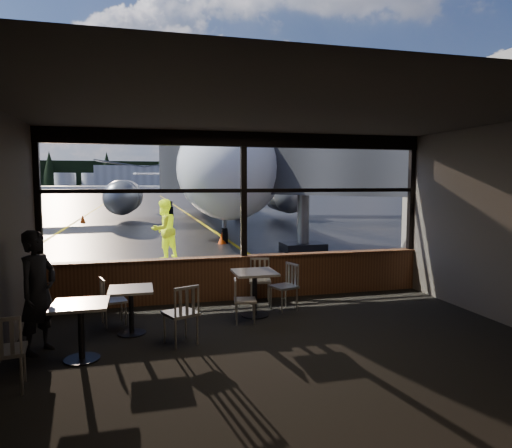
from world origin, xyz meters
name	(u,v)px	position (x,y,z in m)	size (l,w,h in m)	color
ground_plane	(147,191)	(0.00, 120.00, 0.00)	(520.00, 520.00, 0.00)	black
carpet_floor	(289,348)	(0.00, -3.00, 0.01)	(8.00, 6.00, 0.01)	black
ceiling	(290,110)	(0.00, -3.00, 3.50)	(8.00, 6.00, 0.04)	#38332D
wall_back	(406,271)	(0.00, -6.00, 1.75)	(8.00, 0.04, 3.50)	#4E463F
window_sill	(244,278)	(0.00, 0.00, 0.45)	(8.00, 0.28, 0.90)	#4E2B17
window_header	(243,139)	(0.00, 0.00, 3.35)	(8.00, 0.18, 0.30)	black
mullion_left	(37,197)	(-3.95, 0.00, 2.20)	(0.12, 0.12, 2.60)	black
mullion_centre	(244,195)	(0.00, 0.00, 2.20)	(0.12, 0.12, 2.60)	black
mullion_right	(411,194)	(3.95, 0.00, 2.20)	(0.12, 0.12, 2.60)	black
window_transom	(244,191)	(0.00, 0.00, 2.30)	(8.00, 0.10, 0.08)	black
airliner	(205,136)	(2.15, 20.80, 5.47)	(29.84, 35.81, 10.94)	white
jet_bridge	(310,185)	(3.60, 5.50, 2.38)	(8.91, 10.89, 4.75)	#2D2D2F
cafe_table_near	(255,294)	(-0.08, -1.26, 0.42)	(0.76, 0.76, 0.84)	#9C978F
cafe_table_mid	(131,311)	(-2.27, -1.74, 0.38)	(0.69, 0.69, 0.76)	gray
cafe_table_left	(81,332)	(-2.93, -2.71, 0.41)	(0.74, 0.74, 0.81)	#9E9892
chair_near_e	(284,287)	(0.56, -1.04, 0.46)	(0.50, 0.50, 0.92)	#B2ADA1
chair_near_w	(245,301)	(-0.35, -1.62, 0.40)	(0.44, 0.44, 0.80)	#B3AFA2
chair_near_n	(260,281)	(0.25, -0.40, 0.46)	(0.50, 0.50, 0.92)	#B3AFA2
chair_mid_s	(181,314)	(-1.53, -2.40, 0.47)	(0.52, 0.52, 0.95)	#B4AFA2
chair_mid_w	(114,301)	(-2.58, -1.17, 0.42)	(0.46, 0.46, 0.85)	beige
chair_left_s	(5,352)	(-3.68, -3.49, 0.48)	(0.53, 0.53, 0.97)	#AFAA9E
passenger	(38,292)	(-3.55, -2.24, 0.90)	(0.65, 0.43, 1.79)	black
ground_crew	(164,229)	(-1.37, 5.52, 0.97)	(0.94, 0.73, 1.93)	#BFF219
cone_nose	(222,238)	(1.08, 8.69, 0.23)	(0.34, 0.34, 0.47)	#FA6507
cone_wing	(83,219)	(-5.50, 20.34, 0.24)	(0.34, 0.34, 0.47)	#FE6108
hangar_mid	(144,176)	(0.00, 185.00, 5.00)	(38.00, 15.00, 10.00)	silver
hangar_right	(288,174)	(60.00, 178.00, 6.00)	(50.00, 20.00, 12.00)	silver
fuel_tank_a	(65,181)	(-30.00, 182.00, 3.00)	(8.00, 8.00, 6.00)	silver
fuel_tank_b	(92,181)	(-20.00, 182.00, 3.00)	(8.00, 8.00, 6.00)	silver
fuel_tank_c	(119,181)	(-10.00, 182.00, 3.00)	(8.00, 8.00, 6.00)	silver
treeline	(144,174)	(0.00, 210.00, 6.00)	(360.00, 3.00, 12.00)	black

